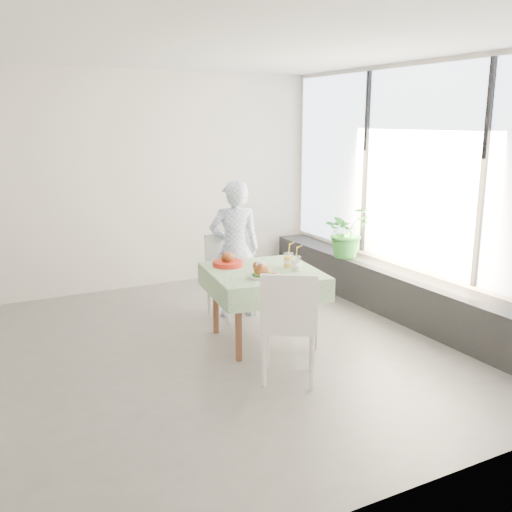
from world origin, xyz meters
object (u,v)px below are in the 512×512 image
chair_far (231,290)px  diner (235,249)px  potted_plant (347,232)px  juice_cup_orange (288,260)px  main_dish (263,272)px  cafe_table (263,297)px  chair_near (289,346)px

chair_far → diner: bearing=-38.9°
diner → potted_plant: diner is taller
chair_far → juice_cup_orange: bearing=-76.1°
diner → juice_cup_orange: (0.18, -0.86, 0.04)m
diner → main_dish: size_ratio=4.94×
cafe_table → chair_far: (0.06, 0.88, -0.17)m
potted_plant → cafe_table: bearing=-151.8°
chair_near → diner: diner is taller
diner → potted_plant: (1.56, 0.04, 0.05)m
cafe_table → chair_far: bearing=85.9°
cafe_table → juice_cup_orange: 0.45m
chair_near → potted_plant: bearing=43.2°
potted_plant → main_dish: bearing=-147.8°
cafe_table → potted_plant: (1.66, 0.89, 0.36)m
cafe_table → chair_far: size_ratio=1.25×
diner → cafe_table: bearing=100.6°
juice_cup_orange → potted_plant: potted_plant is taller
main_dish → chair_near: bearing=-97.9°
chair_far → main_dish: size_ratio=2.98×
main_dish → juice_cup_orange: (0.41, 0.22, 0.01)m
chair_near → main_dish: size_ratio=3.15×
chair_near → potted_plant: potted_plant is taller
main_dish → diner: bearing=78.4°
chair_far → chair_near: bearing=-98.9°
main_dish → potted_plant: potted_plant is taller
diner → juice_cup_orange: 0.88m
chair_far → juice_cup_orange: size_ratio=3.27×
juice_cup_orange → cafe_table: bearing=178.2°
chair_far → juice_cup_orange: juice_cup_orange is taller
juice_cup_orange → chair_near: bearing=-120.0°
potted_plant → juice_cup_orange: bearing=-146.8°
chair_near → potted_plant: 2.62m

